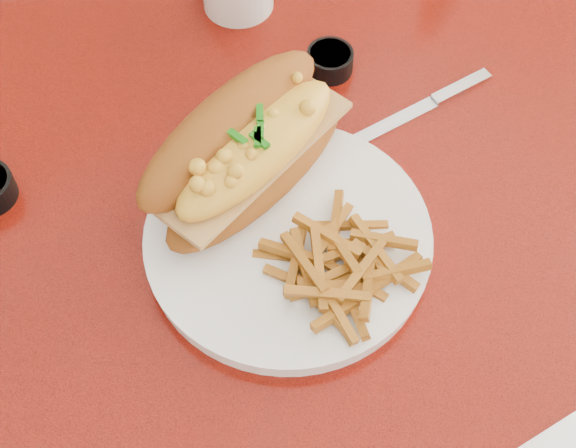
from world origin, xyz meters
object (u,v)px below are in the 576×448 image
diner_table (309,218)px  knife (427,105)px  mac_hoagie (247,148)px  sauce_cup_right (330,60)px  dinner_plate (288,239)px  fork (314,174)px  booth_bench_far (105,21)px

diner_table → knife: knife is taller
mac_hoagie → sauce_cup_right: bearing=12.4°
sauce_cup_right → dinner_plate: bearing=-131.7°
mac_hoagie → sauce_cup_right: mac_hoagie is taller
dinner_plate → knife: (0.23, 0.08, -0.01)m
fork → sauce_cup_right: (0.10, 0.13, -0.01)m
fork → mac_hoagie: bearing=59.7°
dinner_plate → sauce_cup_right: 0.25m
diner_table → knife: 0.22m
mac_hoagie → fork: bearing=-47.7°
mac_hoagie → sauce_cup_right: 0.20m
diner_table → dinner_plate: bearing=-131.1°
booth_bench_far → sauce_cup_right: (0.07, -0.73, 0.50)m
sauce_cup_right → diner_table: bearing=-132.4°
dinner_plate → mac_hoagie: size_ratio=1.21×
dinner_plate → sauce_cup_right: sauce_cup_right is taller
booth_bench_far → mac_hoagie: 1.00m
booth_bench_far → fork: bearing=-92.1°
knife → dinner_plate: bearing=-162.5°
booth_bench_far → knife: (0.14, -0.84, 0.49)m
diner_table → mac_hoagie: 0.25m
fork → sauce_cup_right: size_ratio=2.29×
dinner_plate → knife: dinner_plate is taller
fork → sauce_cup_right: bearing=-39.8°
sauce_cup_right → mac_hoagie: bearing=-148.0°
dinner_plate → knife: 0.24m
sauce_cup_right → knife: 0.12m
knife → booth_bench_far: bearing=97.6°
booth_bench_far → sauce_cup_right: bearing=-84.4°
knife → sauce_cup_right: bearing=120.5°
booth_bench_far → knife: 0.98m
dinner_plate → knife: size_ratio=1.56×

